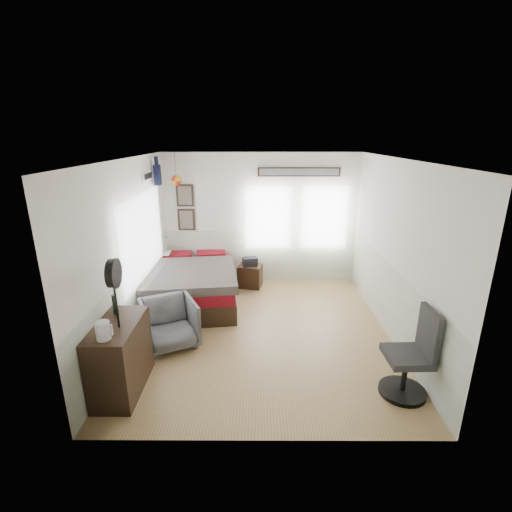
# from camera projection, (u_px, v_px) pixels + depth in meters

# --- Properties ---
(ground_plane) EXTENTS (4.00, 4.50, 0.01)m
(ground_plane) POSITION_uv_depth(u_px,v_px,m) (262.00, 332.00, 5.98)
(ground_plane) COLOR olive
(room_shell) EXTENTS (4.02, 4.52, 2.71)m
(room_shell) POSITION_uv_depth(u_px,v_px,m) (257.00, 232.00, 5.66)
(room_shell) COLOR silver
(room_shell) RESTS_ON ground_plane
(wall_decor) EXTENTS (3.55, 1.32, 1.44)m
(wall_decor) POSITION_uv_depth(u_px,v_px,m) (205.00, 185.00, 7.19)
(wall_decor) COLOR black
(wall_decor) RESTS_ON room_shell
(bed) EXTENTS (1.78, 2.35, 0.70)m
(bed) POSITION_uv_depth(u_px,v_px,m) (192.00, 285.00, 6.96)
(bed) COLOR #352213
(bed) RESTS_ON ground_plane
(dresser) EXTENTS (0.48, 1.00, 0.90)m
(dresser) POSITION_uv_depth(u_px,v_px,m) (121.00, 357.00, 4.50)
(dresser) COLOR #352213
(dresser) RESTS_ON ground_plane
(armchair) EXTENTS (1.02, 1.03, 0.71)m
(armchair) POSITION_uv_depth(u_px,v_px,m) (169.00, 323.00, 5.51)
(armchair) COLOR slate
(armchair) RESTS_ON ground_plane
(nightstand) EXTENTS (0.53, 0.46, 0.46)m
(nightstand) POSITION_uv_depth(u_px,v_px,m) (250.00, 276.00, 7.69)
(nightstand) COLOR #352213
(nightstand) RESTS_ON ground_plane
(task_chair) EXTENTS (0.56, 0.56, 1.12)m
(task_chair) POSITION_uv_depth(u_px,v_px,m) (412.00, 361.00, 4.41)
(task_chair) COLOR black
(task_chair) RESTS_ON ground_plane
(kettle) EXTENTS (0.18, 0.15, 0.21)m
(kettle) POSITION_uv_depth(u_px,v_px,m) (103.00, 331.00, 4.00)
(kettle) COLOR silver
(kettle) RESTS_ON dresser
(bottle) EXTENTS (0.06, 0.06, 0.25)m
(bottle) POSITION_uv_depth(u_px,v_px,m) (115.00, 304.00, 4.57)
(bottle) COLOR black
(bottle) RESTS_ON dresser
(stand_fan) EXTENTS (0.10, 0.34, 0.84)m
(stand_fan) POSITION_uv_depth(u_px,v_px,m) (114.00, 275.00, 4.09)
(stand_fan) COLOR black
(stand_fan) RESTS_ON dresser
(black_bag) EXTENTS (0.33, 0.26, 0.17)m
(black_bag) POSITION_uv_depth(u_px,v_px,m) (250.00, 262.00, 7.59)
(black_bag) COLOR black
(black_bag) RESTS_ON nightstand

